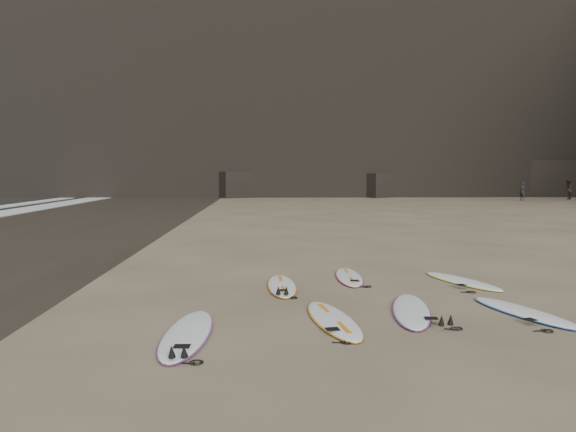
{
  "coord_description": "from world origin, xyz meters",
  "views": [
    {
      "loc": [
        -3.1,
        -9.59,
        2.51
      ],
      "look_at": [
        -2.52,
        3.09,
        1.5
      ],
      "focal_mm": 35.0,
      "sensor_mm": 36.0,
      "label": 1
    }
  ],
  "objects_px": {
    "surfboard_1": "(333,319)",
    "surfboard_0": "(187,333)",
    "surfboard_3": "(524,312)",
    "surfboard_5": "(282,285)",
    "surfboard_6": "(349,277)",
    "person_a": "(522,191)",
    "surfboard_2": "(411,310)",
    "person_b": "(568,190)",
    "surfboard_7": "(462,281)"
  },
  "relations": [
    {
      "from": "surfboard_5",
      "to": "surfboard_6",
      "type": "xyz_separation_m",
      "value": [
        1.62,
        0.94,
        -0.0
      ]
    },
    {
      "from": "surfboard_0",
      "to": "person_a",
      "type": "xyz_separation_m",
      "value": [
        23.61,
        39.04,
        0.76
      ]
    },
    {
      "from": "surfboard_5",
      "to": "surfboard_1",
      "type": "bearing_deg",
      "value": -76.37
    },
    {
      "from": "surfboard_0",
      "to": "surfboard_6",
      "type": "xyz_separation_m",
      "value": [
        3.18,
        4.51,
        -0.01
      ]
    },
    {
      "from": "person_a",
      "to": "surfboard_6",
      "type": "bearing_deg",
      "value": -52.99
    },
    {
      "from": "surfboard_0",
      "to": "surfboard_1",
      "type": "relative_size",
      "value": 1.07
    },
    {
      "from": "surfboard_7",
      "to": "person_b",
      "type": "xyz_separation_m",
      "value": [
        22.89,
        36.84,
        0.83
      ]
    },
    {
      "from": "surfboard_6",
      "to": "surfboard_2",
      "type": "bearing_deg",
      "value": -76.88
    },
    {
      "from": "surfboard_2",
      "to": "surfboard_1",
      "type": "bearing_deg",
      "value": -147.64
    },
    {
      "from": "surfboard_7",
      "to": "surfboard_0",
      "type": "bearing_deg",
      "value": -167.17
    },
    {
      "from": "surfboard_2",
      "to": "person_b",
      "type": "relative_size",
      "value": 1.48
    },
    {
      "from": "surfboard_0",
      "to": "surfboard_1",
      "type": "xyz_separation_m",
      "value": [
        2.33,
        0.72,
        -0.0
      ]
    },
    {
      "from": "surfboard_0",
      "to": "person_b",
      "type": "height_order",
      "value": "person_b"
    },
    {
      "from": "surfboard_7",
      "to": "person_b",
      "type": "relative_size",
      "value": 1.37
    },
    {
      "from": "surfboard_0",
      "to": "surfboard_6",
      "type": "bearing_deg",
      "value": 57.14
    },
    {
      "from": "surfboard_5",
      "to": "person_a",
      "type": "height_order",
      "value": "person_a"
    },
    {
      "from": "surfboard_6",
      "to": "surfboard_7",
      "type": "distance_m",
      "value": 2.56
    },
    {
      "from": "surfboard_0",
      "to": "surfboard_7",
      "type": "distance_m",
      "value": 6.88
    },
    {
      "from": "surfboard_7",
      "to": "surfboard_3",
      "type": "bearing_deg",
      "value": -109.87
    },
    {
      "from": "surfboard_3",
      "to": "surfboard_5",
      "type": "height_order",
      "value": "same"
    },
    {
      "from": "surfboard_3",
      "to": "surfboard_5",
      "type": "xyz_separation_m",
      "value": [
        -4.19,
        2.49,
        -0.0
      ]
    },
    {
      "from": "surfboard_5",
      "to": "surfboard_2",
      "type": "bearing_deg",
      "value": -47.12
    },
    {
      "from": "person_b",
      "to": "surfboard_2",
      "type": "bearing_deg",
      "value": 6.97
    },
    {
      "from": "surfboard_3",
      "to": "surfboard_6",
      "type": "height_order",
      "value": "surfboard_3"
    },
    {
      "from": "surfboard_2",
      "to": "surfboard_0",
      "type": "bearing_deg",
      "value": -149.87
    },
    {
      "from": "surfboard_1",
      "to": "surfboard_3",
      "type": "bearing_deg",
      "value": -2.06
    },
    {
      "from": "surfboard_0",
      "to": "surfboard_2",
      "type": "bearing_deg",
      "value": 20.9
    },
    {
      "from": "surfboard_1",
      "to": "surfboard_2",
      "type": "relative_size",
      "value": 0.99
    },
    {
      "from": "surfboard_5",
      "to": "surfboard_6",
      "type": "height_order",
      "value": "surfboard_5"
    },
    {
      "from": "surfboard_1",
      "to": "surfboard_0",
      "type": "bearing_deg",
      "value": -170.97
    },
    {
      "from": "surfboard_2",
      "to": "surfboard_5",
      "type": "bearing_deg",
      "value": 145.78
    },
    {
      "from": "person_b",
      "to": "person_a",
      "type": "bearing_deg",
      "value": -32.11
    },
    {
      "from": "surfboard_3",
      "to": "surfboard_5",
      "type": "bearing_deg",
      "value": 131.06
    },
    {
      "from": "surfboard_1",
      "to": "surfboard_7",
      "type": "bearing_deg",
      "value": 35.48
    },
    {
      "from": "surfboard_7",
      "to": "person_b",
      "type": "distance_m",
      "value": 43.38
    },
    {
      "from": "surfboard_0",
      "to": "surfboard_3",
      "type": "bearing_deg",
      "value": 12.96
    },
    {
      "from": "person_a",
      "to": "person_b",
      "type": "distance_m",
      "value": 5.24
    },
    {
      "from": "surfboard_3",
      "to": "person_b",
      "type": "relative_size",
      "value": 1.4
    },
    {
      "from": "surfboard_1",
      "to": "surfboard_2",
      "type": "xyz_separation_m",
      "value": [
        1.47,
        0.56,
        0.0
      ]
    },
    {
      "from": "surfboard_3",
      "to": "person_a",
      "type": "height_order",
      "value": "person_a"
    },
    {
      "from": "surfboard_1",
      "to": "person_b",
      "type": "relative_size",
      "value": 1.47
    },
    {
      "from": "surfboard_3",
      "to": "surfboard_6",
      "type": "bearing_deg",
      "value": 108.66
    },
    {
      "from": "surfboard_6",
      "to": "surfboard_7",
      "type": "relative_size",
      "value": 0.98
    },
    {
      "from": "surfboard_2",
      "to": "surfboard_7",
      "type": "bearing_deg",
      "value": 66.04
    },
    {
      "from": "surfboard_1",
      "to": "surfboard_6",
      "type": "height_order",
      "value": "surfboard_1"
    },
    {
      "from": "person_a",
      "to": "person_b",
      "type": "relative_size",
      "value": 0.92
    },
    {
      "from": "surfboard_1",
      "to": "surfboard_7",
      "type": "xyz_separation_m",
      "value": [
        3.34,
        3.18,
        -0.0
      ]
    },
    {
      "from": "surfboard_6",
      "to": "surfboard_1",
      "type": "bearing_deg",
      "value": -100.34
    },
    {
      "from": "surfboard_6",
      "to": "surfboard_7",
      "type": "height_order",
      "value": "surfboard_7"
    },
    {
      "from": "surfboard_1",
      "to": "surfboard_3",
      "type": "height_order",
      "value": "surfboard_1"
    }
  ]
}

